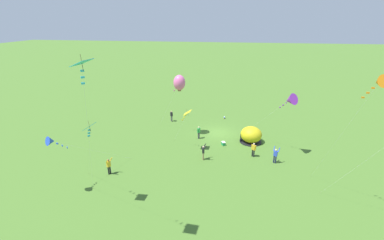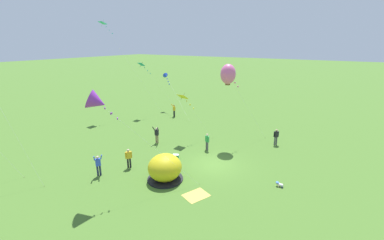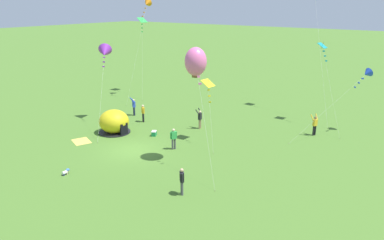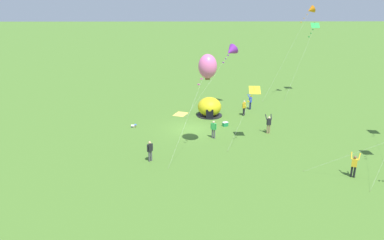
{
  "view_description": "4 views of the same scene",
  "coord_description": "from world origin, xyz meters",
  "views": [
    {
      "loc": [
        -1.43,
        32.88,
        14.91
      ],
      "look_at": [
        3.01,
        4.56,
        3.57
      ],
      "focal_mm": 24.0,
      "sensor_mm": 36.0,
      "label": 1
    },
    {
      "loc": [
        -18.38,
        -9.18,
        10.4
      ],
      "look_at": [
        3.7,
        4.64,
        2.4
      ],
      "focal_mm": 24.0,
      "sensor_mm": 36.0,
      "label": 2
    },
    {
      "loc": [
        19.91,
        -19.49,
        11.21
      ],
      "look_at": [
        3.65,
        2.99,
        2.43
      ],
      "focal_mm": 35.0,
      "sensor_mm": 36.0,
      "label": 3
    },
    {
      "loc": [
        35.19,
        -0.28,
        12.94
      ],
      "look_at": [
        3.2,
        0.1,
        2.06
      ],
      "focal_mm": 35.0,
      "sensor_mm": 36.0,
      "label": 4
    }
  ],
  "objects": [
    {
      "name": "person_far_back",
      "position": [
        -4.37,
        5.95,
        0.96
      ],
      "size": [
        0.5,
        0.41,
        1.72
      ],
      "color": "black",
      "rests_on": "ground"
    },
    {
      "name": "person_arms_raised",
      "position": [
        1.26,
        7.53,
        1.0
      ],
      "size": [
        0.53,
        0.67,
        1.89
      ],
      "color": "#8C7251",
      "rests_on": "ground"
    },
    {
      "name": "person_center_field",
      "position": [
        10.45,
        11.91,
        1.0
      ],
      "size": [
        0.63,
        0.72,
        1.89
      ],
      "color": "black",
      "rests_on": "ground"
    },
    {
      "name": "kite_pink",
      "position": [
        5.15,
        1.34,
        7.3
      ],
      "size": [
        4.53,
        3.96,
        8.3
      ],
      "color": "silver",
      "rests_on": "ground"
    },
    {
      "name": "popup_tent",
      "position": [
        -4.29,
        2.11,
        1.0
      ],
      "size": [
        2.81,
        2.81,
        2.1
      ],
      "color": "gold",
      "rests_on": "ground"
    },
    {
      "name": "kite_green",
      "position": [
        -13.28,
        15.81,
        8.8
      ],
      "size": [
        3.85,
        4.65,
        9.48
      ],
      "color": "silver",
      "rests_on": "ground"
    },
    {
      "name": "kite_orange",
      "position": [
        -11.12,
        14.44,
        11.0
      ],
      "size": [
        1.73,
        5.9,
        11.57
      ],
      "color": "silver",
      "rests_on": "ground"
    },
    {
      "name": "person_near_tent",
      "position": [
        -6.65,
        7.01,
        1.0
      ],
      "size": [
        0.72,
        0.65,
        1.89
      ],
      "color": "#1E2347",
      "rests_on": "ground"
    },
    {
      "name": "person_strolling",
      "position": [
        2.49,
        2.11,
        0.96
      ],
      "size": [
        0.39,
        0.53,
        1.72
      ],
      "color": "#4C4C51",
      "rests_on": "ground"
    },
    {
      "name": "toddler_crawling",
      "position": [
        -0.6,
        -5.78,
        0.18
      ],
      "size": [
        0.27,
        0.55,
        0.32
      ],
      "color": "white",
      "rests_on": "ground"
    },
    {
      "name": "person_with_toddler",
      "position": [
        7.47,
        -3.34,
        0.96
      ],
      "size": [
        0.44,
        0.45,
        1.72
      ],
      "color": "#4C4C51",
      "rests_on": "ground"
    },
    {
      "name": "ground_plane",
      "position": [
        0.0,
        0.0,
        0.0
      ],
      "size": [
        300.0,
        300.0,
        0.0
      ],
      "primitive_type": "plane",
      "color": "#477028"
    },
    {
      "name": "cooler_box",
      "position": [
        -0.86,
        3.55,
        0.22
      ],
      "size": [
        0.57,
        0.64,
        0.44
      ],
      "color": "#1E8C4C",
      "rests_on": "ground"
    },
    {
      "name": "kite_yellow",
      "position": [
        3.48,
        5.49,
        4.69
      ],
      "size": [
        2.67,
        3.01,
        5.23
      ],
      "color": "silver",
      "rests_on": "ground"
    },
    {
      "name": "picnic_blanket",
      "position": [
        -4.9,
        -1.09,
        0.01
      ],
      "size": [
        2.07,
        1.85,
        0.01
      ],
      "primitive_type": "cube",
      "rotation": [
        0.0,
        0.0,
        -0.39
      ],
      "color": "gold",
      "rests_on": "ground"
    },
    {
      "name": "kite_purple",
      "position": [
        -7.86,
        4.68,
        6.63
      ],
      "size": [
        5.34,
        6.23,
        7.45
      ],
      "color": "silver",
      "rests_on": "ground"
    }
  ]
}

